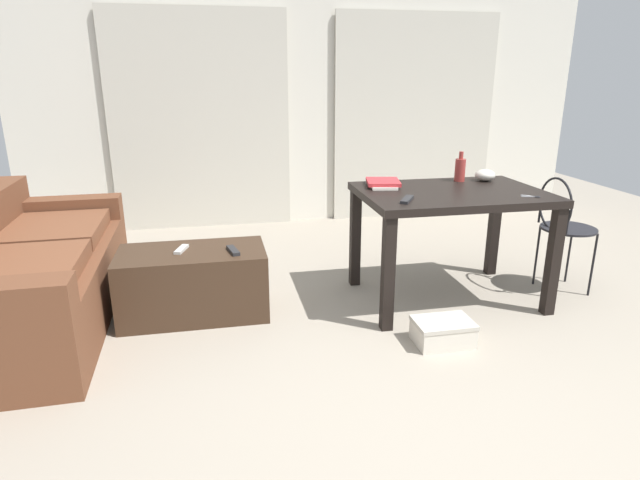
% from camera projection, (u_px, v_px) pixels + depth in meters
% --- Properties ---
extents(ground_plane, '(8.66, 8.66, 0.00)m').
position_uv_depth(ground_plane, '(368.00, 298.00, 3.72)').
color(ground_plane, gray).
extents(wall_back, '(5.79, 0.10, 2.52)m').
position_uv_depth(wall_back, '(310.00, 99.00, 5.40)').
color(wall_back, silver).
rests_on(wall_back, ground).
extents(curtains, '(3.96, 0.03, 2.11)m').
position_uv_depth(curtains, '(312.00, 120.00, 5.38)').
color(curtains, beige).
rests_on(curtains, ground).
extents(couch, '(0.92, 2.00, 0.77)m').
position_uv_depth(couch, '(27.00, 277.00, 3.27)').
color(couch, brown).
rests_on(couch, ground).
extents(coffee_table, '(0.93, 0.49, 0.44)m').
position_uv_depth(coffee_table, '(194.00, 283.00, 3.41)').
color(coffee_table, '#382619').
rests_on(coffee_table, ground).
extents(craft_table, '(1.21, 0.85, 0.77)m').
position_uv_depth(craft_table, '(451.00, 206.00, 3.53)').
color(craft_table, black).
rests_on(craft_table, ground).
extents(wire_chair, '(0.38, 0.38, 0.83)m').
position_uv_depth(wire_chair, '(562.00, 220.00, 3.70)').
color(wire_chair, black).
rests_on(wire_chair, ground).
extents(bottle_near, '(0.07, 0.07, 0.21)m').
position_uv_depth(bottle_near, '(460.00, 169.00, 3.78)').
color(bottle_near, '#99332D').
rests_on(bottle_near, craft_table).
extents(bowl, '(0.14, 0.14, 0.08)m').
position_uv_depth(bowl, '(485.00, 175.00, 3.80)').
color(bowl, beige).
rests_on(bowl, craft_table).
extents(book_stack, '(0.27, 0.30, 0.04)m').
position_uv_depth(book_stack, '(383.00, 183.00, 3.62)').
color(book_stack, silver).
rests_on(book_stack, craft_table).
extents(tv_remote_on_table, '(0.14, 0.19, 0.02)m').
position_uv_depth(tv_remote_on_table, '(407.00, 199.00, 3.21)').
color(tv_remote_on_table, '#232326').
rests_on(tv_remote_on_table, craft_table).
extents(scissors, '(0.12, 0.09, 0.00)m').
position_uv_depth(scissors, '(533.00, 196.00, 3.32)').
color(scissors, '#9EA0A5').
rests_on(scissors, craft_table).
extents(tv_remote_primary, '(0.09, 0.17, 0.02)m').
position_uv_depth(tv_remote_primary, '(181.00, 249.00, 3.35)').
color(tv_remote_primary, '#B7B7B2').
rests_on(tv_remote_primary, coffee_table).
extents(tv_remote_secondary, '(0.08, 0.18, 0.02)m').
position_uv_depth(tv_remote_secondary, '(233.00, 250.00, 3.32)').
color(tv_remote_secondary, '#232326').
rests_on(tv_remote_secondary, coffee_table).
extents(shoebox, '(0.34, 0.23, 0.14)m').
position_uv_depth(shoebox, '(443.00, 332.00, 3.08)').
color(shoebox, beige).
rests_on(shoebox, ground).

